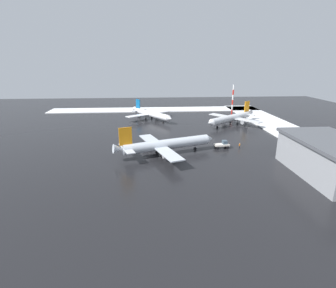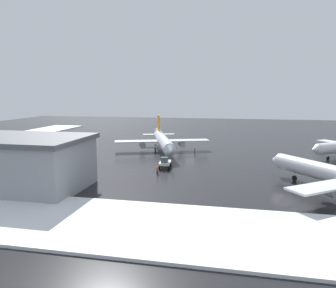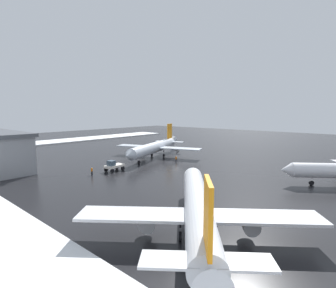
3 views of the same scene
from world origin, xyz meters
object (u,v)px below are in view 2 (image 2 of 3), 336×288
airplane_parked_portside (163,141)px  ground_crew_mid_apron (195,151)px  pushback_tug (165,162)px  ground_crew_by_nose_gear (157,169)px  cargo_hangar (12,162)px

airplane_parked_portside → ground_crew_mid_apron: size_ratio=17.76×
airplane_parked_portside → pushback_tug: airplane_parked_portside is taller
ground_crew_by_nose_gear → ground_crew_mid_apron: bearing=145.9°
ground_crew_by_nose_gear → cargo_hangar: 25.97m
pushback_tug → cargo_hangar: size_ratio=0.19×
pushback_tug → ground_crew_mid_apron: 17.57m
ground_crew_mid_apron → pushback_tug: bearing=-121.2°
pushback_tug → ground_crew_by_nose_gear: bearing=-9.2°
airplane_parked_portside → ground_crew_mid_apron: (8.77, -1.22, -2.10)m
airplane_parked_portside → pushback_tug: 18.92m
ground_crew_mid_apron → airplane_parked_portside: bearing=154.7°
ground_crew_by_nose_gear → ground_crew_mid_apron: size_ratio=1.00×
ground_crew_by_nose_gear → ground_crew_mid_apron: (4.57, 22.42, 0.00)m
pushback_tug → ground_crew_by_nose_gear: (-0.37, -5.37, -0.31)m
airplane_parked_portside → cargo_hangar: 41.57m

